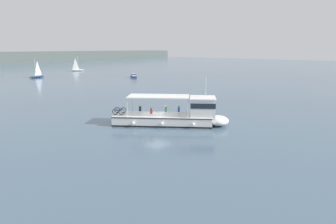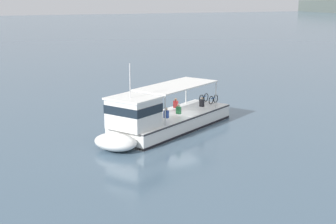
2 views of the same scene
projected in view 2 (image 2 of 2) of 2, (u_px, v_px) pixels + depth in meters
ground_plane at (180, 128)px, 36.95m from camera, size 400.00×400.00×0.00m
ferry_main at (159, 120)px, 35.05m from camera, size 9.48×12.36×5.32m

